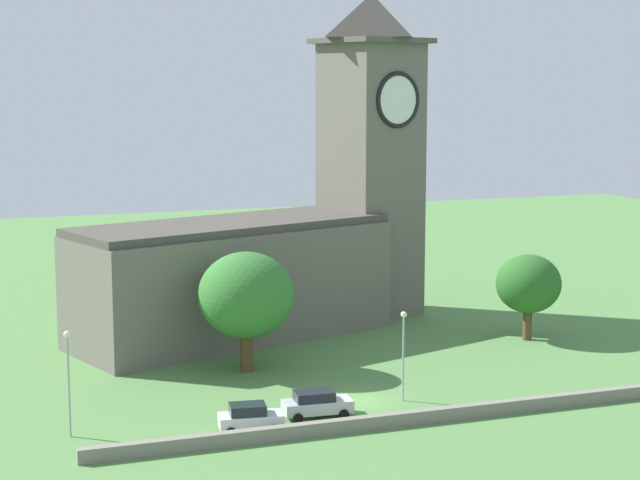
{
  "coord_description": "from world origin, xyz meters",
  "views": [
    {
      "loc": [
        -27.51,
        -68.21,
        22.64
      ],
      "look_at": [
        -0.01,
        8.64,
        10.46
      ],
      "focal_mm": 59.89,
      "sensor_mm": 36.0,
      "label": 1
    }
  ],
  "objects_px": {
    "church": "(286,230)",
    "car_silver": "(317,404)",
    "car_white": "(250,418)",
    "streetlamp_west_end": "(68,366)",
    "tree_riverside_west": "(246,295)",
    "streetlamp_west_mid": "(403,341)",
    "tree_riverside_east": "(528,284)"
  },
  "relations": [
    {
      "from": "tree_riverside_west",
      "to": "tree_riverside_east",
      "type": "bearing_deg",
      "value": 3.41
    },
    {
      "from": "streetlamp_west_end",
      "to": "tree_riverside_east",
      "type": "distance_m",
      "value": 43.13
    },
    {
      "from": "car_white",
      "to": "tree_riverside_east",
      "type": "xyz_separation_m",
      "value": [
        29.99,
        15.88,
        4.06
      ]
    },
    {
      "from": "car_white",
      "to": "car_silver",
      "type": "relative_size",
      "value": 0.9
    },
    {
      "from": "streetlamp_west_mid",
      "to": "tree_riverside_east",
      "type": "distance_m",
      "value": 22.06
    },
    {
      "from": "church",
      "to": "streetlamp_west_end",
      "type": "distance_m",
      "value": 33.53
    },
    {
      "from": "streetlamp_west_end",
      "to": "tree_riverside_west",
      "type": "bearing_deg",
      "value": 37.18
    },
    {
      "from": "church",
      "to": "tree_riverside_west",
      "type": "height_order",
      "value": "church"
    },
    {
      "from": "tree_riverside_east",
      "to": "church",
      "type": "bearing_deg",
      "value": 148.31
    },
    {
      "from": "streetlamp_west_mid",
      "to": "tree_riverside_east",
      "type": "bearing_deg",
      "value": 36.1
    },
    {
      "from": "church",
      "to": "streetlamp_west_end",
      "type": "relative_size",
      "value": 5.16
    },
    {
      "from": "church",
      "to": "car_white",
      "type": "distance_m",
      "value": 30.76
    },
    {
      "from": "church",
      "to": "car_white",
      "type": "relative_size",
      "value": 8.23
    },
    {
      "from": "tree_riverside_east",
      "to": "tree_riverside_west",
      "type": "bearing_deg",
      "value": -176.59
    },
    {
      "from": "church",
      "to": "car_silver",
      "type": "bearing_deg",
      "value": -103.55
    },
    {
      "from": "streetlamp_west_mid",
      "to": "streetlamp_west_end",
      "type": "bearing_deg",
      "value": 179.86
    },
    {
      "from": "car_silver",
      "to": "car_white",
      "type": "bearing_deg",
      "value": -163.61
    },
    {
      "from": "church",
      "to": "car_white",
      "type": "xyz_separation_m",
      "value": [
        -11.37,
        -27.38,
        -8.2
      ]
    },
    {
      "from": "tree_riverside_west",
      "to": "car_silver",
      "type": "bearing_deg",
      "value": -84.23
    },
    {
      "from": "church",
      "to": "streetlamp_west_mid",
      "type": "relative_size",
      "value": 5.51
    },
    {
      "from": "streetlamp_west_mid",
      "to": "tree_riverside_west",
      "type": "bearing_deg",
      "value": 126.1
    },
    {
      "from": "church",
      "to": "tree_riverside_west",
      "type": "relative_size",
      "value": 3.79
    },
    {
      "from": "car_silver",
      "to": "tree_riverside_east",
      "type": "height_order",
      "value": "tree_riverside_east"
    },
    {
      "from": "car_white",
      "to": "streetlamp_west_mid",
      "type": "relative_size",
      "value": 0.67
    },
    {
      "from": "church",
      "to": "streetlamp_west_end",
      "type": "xyz_separation_m",
      "value": [
        -22.52,
        -24.43,
        -4.48
      ]
    },
    {
      "from": "car_white",
      "to": "streetlamp_west_mid",
      "type": "height_order",
      "value": "streetlamp_west_mid"
    },
    {
      "from": "car_silver",
      "to": "tree_riverside_east",
      "type": "xyz_separation_m",
      "value": [
        24.86,
        14.37,
        4.08
      ]
    },
    {
      "from": "car_silver",
      "to": "streetlamp_west_mid",
      "type": "bearing_deg",
      "value": 11.07
    },
    {
      "from": "car_white",
      "to": "streetlamp_west_end",
      "type": "bearing_deg",
      "value": 165.2
    },
    {
      "from": "car_white",
      "to": "tree_riverside_east",
      "type": "bearing_deg",
      "value": 27.9
    },
    {
      "from": "car_silver",
      "to": "streetlamp_west_mid",
      "type": "height_order",
      "value": "streetlamp_west_mid"
    },
    {
      "from": "streetlamp_west_end",
      "to": "car_white",
      "type": "bearing_deg",
      "value": -14.8
    }
  ]
}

